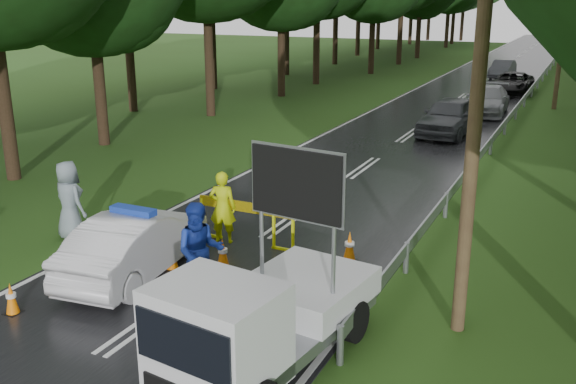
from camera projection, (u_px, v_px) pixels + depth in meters
The scene contains 20 objects.
ground at pixel (154, 318), 11.95m from camera, with size 160.00×160.00×0.00m, color #274513.
road at pixel (462, 97), 37.89m from camera, with size 7.00×140.00×0.02m, color black.
guardrail at pixel (528, 93), 35.94m from camera, with size 0.12×60.06×0.70m.
utility_pole_near at pixel (482, 41), 10.07m from camera, with size 1.40×0.24×10.00m.
utility_pole_mid at pixel (566, 10), 32.57m from camera, with size 1.40×0.24×10.00m.
police_sedan at pixel (136, 244), 13.62m from camera, with size 1.89×4.28×1.50m.
work_truck at pixel (259, 317), 10.03m from camera, with size 2.43×4.48×3.41m.
barrier at pixel (246, 212), 15.26m from camera, with size 2.59×0.12×1.07m.
officer at pixel (223, 207), 15.34m from camera, with size 0.65×0.43×1.79m, color #B9D00B.
civilian at pixel (200, 251), 12.48m from camera, with size 0.96×0.74×1.97m, color navy.
bystander_right at pixel (69, 201), 15.57m from camera, with size 0.96×0.63×1.97m, color gray.
queue_car_first at pixel (450, 116), 27.51m from camera, with size 1.90×4.72×1.61m, color #3F4246.
queue_car_second at pixel (487, 100), 32.47m from camera, with size 1.96×4.83×1.40m, color gray.
queue_car_third at pixel (512, 83), 39.08m from camera, with size 2.18×4.73×1.32m, color black.
queue_car_fourth at pixel (503, 69), 46.83m from camera, with size 1.36×3.90×1.28m, color #404248.
cone_near_left at pixel (11, 299), 12.01m from camera, with size 0.30×0.30×0.64m.
cone_center at pixel (171, 254), 13.98m from camera, with size 0.35×0.35×0.74m.
cone_far at pixel (223, 254), 14.00m from camera, with size 0.34×0.34×0.71m.
cone_left_mid at pixel (88, 272), 13.09m from camera, with size 0.33×0.33×0.70m.
cone_right at pixel (349, 247), 14.33m from camera, with size 0.35×0.35×0.75m.
Camera 1 is at (6.84, -8.65, 5.74)m, focal length 40.00 mm.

